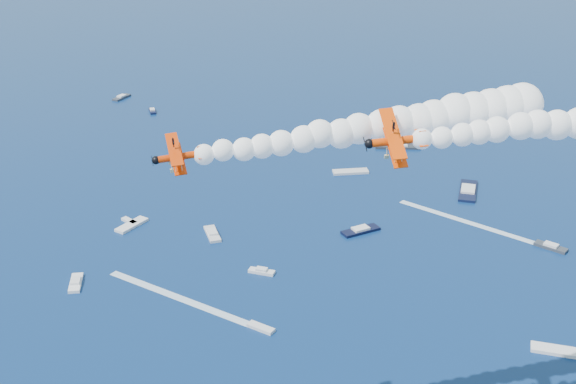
% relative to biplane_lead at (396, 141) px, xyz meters
% --- Properties ---
extents(biplane_lead, '(11.43, 12.67, 9.18)m').
position_rel_biplane_lead_xyz_m(biplane_lead, '(0.00, 0.00, 0.00)').
color(biplane_lead, '#F74305').
extents(biplane_trail, '(9.84, 10.61, 6.42)m').
position_rel_biplane_lead_xyz_m(biplane_trail, '(-25.42, -10.25, -1.61)').
color(biplane_trail, red).
extents(smoke_trail_trail, '(52.13, 47.76, 9.49)m').
position_rel_biplane_lead_xyz_m(smoke_trail_trail, '(-4.17, 3.11, 0.26)').
color(smoke_trail_trail, white).
extents(spectator_boats, '(235.46, 171.32, 0.70)m').
position_rel_biplane_lead_xyz_m(spectator_boats, '(-20.10, 79.45, -54.48)').
color(spectator_boats, white).
rests_on(spectator_boats, ground).
extents(boat_wakes, '(173.82, 138.94, 0.04)m').
position_rel_biplane_lead_xyz_m(boat_wakes, '(15.44, 92.27, -54.80)').
color(boat_wakes, white).
rests_on(boat_wakes, ground).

